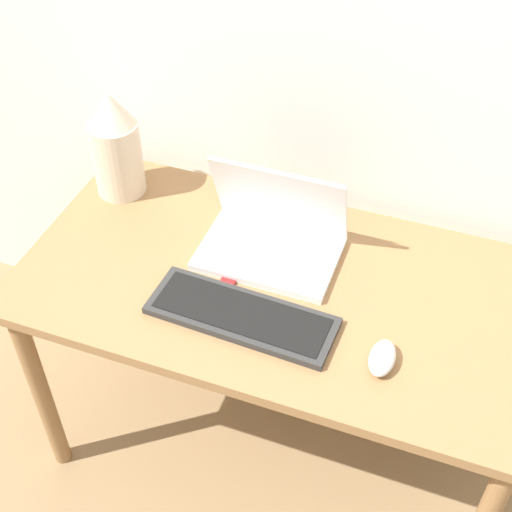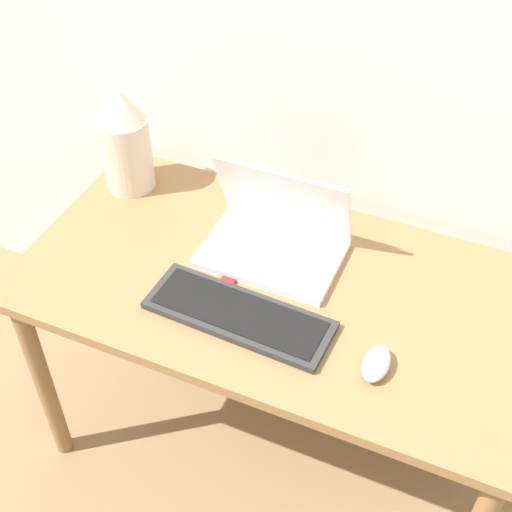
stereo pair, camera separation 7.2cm
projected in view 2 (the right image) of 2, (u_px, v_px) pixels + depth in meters
wall_back at (352, 3)px, 1.64m from camera, size 6.00×0.05×2.50m
desk at (280, 307)px, 1.81m from camera, size 1.29×0.68×0.70m
laptop at (276, 235)px, 1.80m from camera, size 0.35×0.24×0.24m
keyboard at (239, 315)px, 1.66m from camera, size 0.45×0.17×0.02m
mouse at (376, 364)px, 1.54m from camera, size 0.06×0.10×0.04m
vase at (125, 140)px, 1.93m from camera, size 0.14×0.14×0.31m
mp3_player at (228, 281)px, 1.75m from camera, size 0.04×0.05×0.01m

